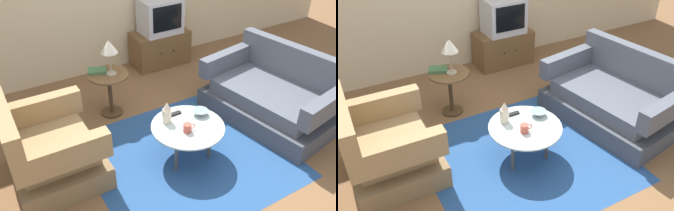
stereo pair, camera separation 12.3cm
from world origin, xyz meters
The scene contains 14 objects.
ground_plane centered at (0.00, 0.00, 0.00)m, with size 16.00×16.00×0.00m, color brown.
area_rug centered at (-0.11, -0.07, 0.00)m, with size 2.05×1.95×0.00m, color navy.
armchair centered at (-1.44, 0.38, 0.32)m, with size 0.87×0.99×0.92m.
couch centered at (1.22, 0.04, 0.28)m, with size 1.19×1.69×0.84m.
coffee_table centered at (-0.11, -0.07, 0.38)m, with size 0.76×0.76×0.41m.
side_table centered at (-0.48, 1.12, 0.41)m, with size 0.49×0.49×0.57m.
tv_stand centered at (0.75, 2.02, 0.27)m, with size 0.88×0.48×0.53m.
television centered at (0.75, 2.00, 0.79)m, with size 0.59×0.44×0.51m.
table_lamp centered at (-0.45, 1.09, 0.91)m, with size 0.20×0.20×0.44m.
vase centered at (-0.26, 0.09, 0.53)m, with size 0.10×0.10×0.25m.
mug centered at (-0.17, -0.15, 0.46)m, with size 0.13×0.09×0.09m.
bowl centered at (0.11, 0.03, 0.44)m, with size 0.17×0.17×0.06m.
tv_remote_dark centered at (-0.12, 0.17, 0.42)m, with size 0.15×0.05×0.02m.
book centered at (-0.57, 1.23, 0.58)m, with size 0.27×0.24×0.04m.
Camera 1 is at (-1.82, -2.53, 2.64)m, focal length 38.63 mm.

